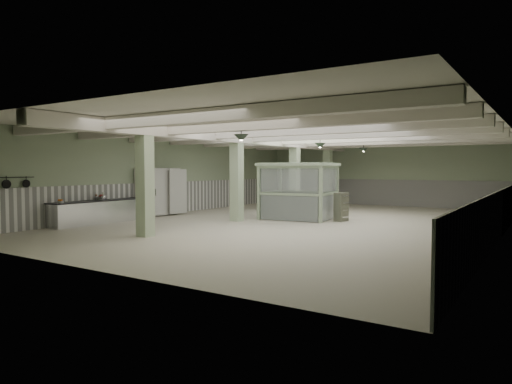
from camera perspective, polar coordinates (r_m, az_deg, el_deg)
The scene contains 35 objects.
floor at distance 18.25m, azimuth 5.85°, elevation -3.81°, with size 20.00×20.00×0.00m, color beige.
ceiling at distance 18.18m, azimuth 5.91°, elevation 7.53°, with size 14.00×20.00×0.02m, color white.
wall_back at distance 27.41m, azimuth 15.43°, elevation 2.14°, with size 14.00×0.02×3.60m, color #97A886.
wall_front at distance 10.28m, azimuth -20.35°, elevation 0.81°, with size 14.00×0.02×3.60m, color #97A886.
wall_left at distance 22.20m, azimuth -10.44°, elevation 2.02°, with size 0.02×20.00×3.60m, color #97A886.
wall_right at distance 16.20m, azimuth 28.54°, elevation 1.36°, with size 0.02×20.00×3.60m, color #97A886.
wainscot_left at distance 22.22m, azimuth -10.37°, elevation -0.69°, with size 0.05×19.90×1.50m, color white.
wainscot_right at distance 16.25m, azimuth 28.36°, elevation -2.34°, with size 0.05×19.90×1.50m, color white.
wainscot_back at distance 27.42m, azimuth 15.38°, elevation -0.05°, with size 13.90×0.05×1.50m, color white.
girder at distance 19.42m, azimuth -0.72°, elevation 6.60°, with size 0.45×19.90×0.40m, color silver.
beam_a at distance 12.00m, azimuth -10.77°, elevation 8.98°, with size 13.90×0.35×0.32m, color silver.
beam_b at distance 13.91m, azimuth -3.57°, elevation 8.19°, with size 13.90×0.35×0.32m, color silver.
beam_c at distance 15.98m, azimuth 1.81°, elevation 7.52°, with size 13.90×0.35×0.32m, color silver.
beam_d at distance 18.16m, azimuth 5.91°, elevation 6.96°, with size 13.90×0.35×0.32m, color silver.
beam_e at distance 20.42m, azimuth 9.12°, elevation 6.50°, with size 13.90×0.35×0.32m, color silver.
beam_f at distance 22.72m, azimuth 11.67°, elevation 6.12°, with size 13.90×0.35×0.32m, color silver.
beam_g at distance 25.07m, azimuth 13.75°, elevation 5.80°, with size 13.90×0.35×0.32m, color silver.
column_a at distance 14.77m, azimuth -13.72°, elevation 1.52°, with size 0.42×0.42×3.60m, color #B3CAA3.
column_b at distance 18.56m, azimuth -2.43°, elevation 1.89°, with size 0.42×0.42×3.60m, color #B3CAA3.
column_c at distance 22.83m, azimuth 4.85°, elevation 2.09°, with size 0.42×0.42×3.60m, color #B3CAA3.
column_d at distance 26.42m, azimuth 8.94°, elevation 2.18°, with size 0.42×0.42×3.60m, color #B3CAA3.
hook_rail at distance 17.40m, azimuth -27.71°, elevation 1.64°, with size 0.02×0.02×1.20m, color black.
pendant_front at distance 13.59m, azimuth -1.86°, elevation 6.76°, with size 0.44×0.44×0.22m, color #293629.
pendant_mid at distance 18.37m, azimuth 8.01°, elevation 5.75°, with size 0.44×0.44×0.22m, color #293629.
pendant_back at distance 23.00m, azimuth 13.28°, elevation 5.14°, with size 0.44×0.44×0.22m, color #293629.
prep_counter at distance 18.97m, azimuth -18.46°, elevation -2.29°, with size 0.80×4.57×0.91m.
pitcher_near at distance 18.87m, azimuth -18.56°, elevation -0.51°, with size 0.21×0.24×0.31m, color silver, non-canonical shape.
pitcher_far at distance 18.85m, azimuth -18.58°, elevation -0.58°, with size 0.18×0.21×0.27m, color silver, non-canonical shape.
veg_colander at distance 18.95m, azimuth -18.82°, elevation -0.65°, with size 0.46×0.46×0.21m, color #444449, non-canonical shape.
orange_bowl at distance 17.77m, azimuth -23.25°, elevation -1.18°, with size 0.22×0.22×0.08m, color #B2B2B7.
skillet_near at distance 17.18m, azimuth -28.74°, elevation 0.86°, with size 0.30×0.30×0.04m, color black.
skillet_far at distance 17.51m, azimuth -26.78°, elevation 0.95°, with size 0.27×0.27×0.04m, color black.
walkin_cooler at distance 21.05m, azimuth -12.05°, elevation -0.05°, with size 0.89×2.32×2.13m.
guard_booth at distance 19.53m, azimuth 5.36°, elevation 1.46°, with size 3.22×2.83×2.39m.
filing_cabinet at distance 18.87m, azimuth 10.59°, elevation -1.85°, with size 0.38×0.54×1.16m, color #636655.
Camera 1 is at (8.23, -16.14, 2.16)m, focal length 32.00 mm.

